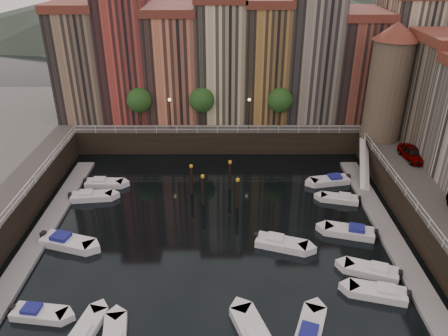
{
  "coord_description": "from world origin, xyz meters",
  "views": [
    {
      "loc": [
        0.79,
        -35.29,
        24.16
      ],
      "look_at": [
        0.82,
        4.0,
        4.12
      ],
      "focal_mm": 35.0,
      "sensor_mm": 36.0,
      "label": 1
    }
  ],
  "objects_px": {
    "car_a": "(412,154)",
    "boat_left_0": "(38,313)",
    "mooring_pilings": "(215,185)",
    "boat_left_2": "(67,242)",
    "boat_left_3": "(91,196)",
    "corner_tower": "(389,81)",
    "gangway": "(364,161)"
  },
  "relations": [
    {
      "from": "car_a",
      "to": "boat_left_0",
      "type": "bearing_deg",
      "value": -155.24
    },
    {
      "from": "mooring_pilings",
      "to": "car_a",
      "type": "bearing_deg",
      "value": 8.62
    },
    {
      "from": "boat_left_2",
      "to": "boat_left_3",
      "type": "height_order",
      "value": "boat_left_2"
    },
    {
      "from": "boat_left_2",
      "to": "mooring_pilings",
      "type": "bearing_deg",
      "value": 49.08
    },
    {
      "from": "corner_tower",
      "to": "boat_left_2",
      "type": "height_order",
      "value": "corner_tower"
    },
    {
      "from": "boat_left_2",
      "to": "corner_tower",
      "type": "bearing_deg",
      "value": 45.46
    },
    {
      "from": "corner_tower",
      "to": "gangway",
      "type": "relative_size",
      "value": 1.66
    },
    {
      "from": "corner_tower",
      "to": "gangway",
      "type": "xyz_separation_m",
      "value": [
        -2.9,
        -4.5,
        -8.28
      ]
    },
    {
      "from": "corner_tower",
      "to": "boat_left_3",
      "type": "height_order",
      "value": "corner_tower"
    },
    {
      "from": "boat_left_3",
      "to": "car_a",
      "type": "bearing_deg",
      "value": -0.97
    },
    {
      "from": "boat_left_2",
      "to": "car_a",
      "type": "height_order",
      "value": "car_a"
    },
    {
      "from": "car_a",
      "to": "gangway",
      "type": "bearing_deg",
      "value": 151.79
    },
    {
      "from": "corner_tower",
      "to": "car_a",
      "type": "relative_size",
      "value": 3.18
    },
    {
      "from": "gangway",
      "to": "mooring_pilings",
      "type": "bearing_deg",
      "value": -163.38
    },
    {
      "from": "car_a",
      "to": "corner_tower",
      "type": "bearing_deg",
      "value": 98.03
    },
    {
      "from": "boat_left_3",
      "to": "car_a",
      "type": "relative_size",
      "value": 1.06
    },
    {
      "from": "mooring_pilings",
      "to": "boat_left_0",
      "type": "bearing_deg",
      "value": -127.11
    },
    {
      "from": "mooring_pilings",
      "to": "boat_left_3",
      "type": "bearing_deg",
      "value": -179.61
    },
    {
      "from": "gangway",
      "to": "boat_left_3",
      "type": "relative_size",
      "value": 1.8
    },
    {
      "from": "mooring_pilings",
      "to": "car_a",
      "type": "distance_m",
      "value": 21.96
    },
    {
      "from": "boat_left_3",
      "to": "gangway",
      "type": "bearing_deg",
      "value": 3.23
    },
    {
      "from": "corner_tower",
      "to": "boat_left_3",
      "type": "xyz_separation_m",
      "value": [
        -33.41,
        -9.72,
        -9.84
      ]
    },
    {
      "from": "mooring_pilings",
      "to": "boat_left_0",
      "type": "xyz_separation_m",
      "value": [
        -12.63,
        -16.7,
        -1.32
      ]
    },
    {
      "from": "boat_left_0",
      "to": "boat_left_3",
      "type": "bearing_deg",
      "value": 99.81
    },
    {
      "from": "corner_tower",
      "to": "mooring_pilings",
      "type": "xyz_separation_m",
      "value": [
        -20.09,
        -9.63,
        -8.54
      ]
    },
    {
      "from": "boat_left_2",
      "to": "boat_left_3",
      "type": "xyz_separation_m",
      "value": [
        -0.04,
        8.13,
        -0.05
      ]
    },
    {
      "from": "gangway",
      "to": "car_a",
      "type": "relative_size",
      "value": 1.92
    },
    {
      "from": "boat_left_0",
      "to": "boat_left_2",
      "type": "bearing_deg",
      "value": 101.8
    },
    {
      "from": "corner_tower",
      "to": "boat_left_2",
      "type": "xyz_separation_m",
      "value": [
        -33.37,
        -17.85,
        -9.8
      ]
    },
    {
      "from": "boat_left_0",
      "to": "car_a",
      "type": "height_order",
      "value": "car_a"
    },
    {
      "from": "mooring_pilings",
      "to": "boat_left_2",
      "type": "bearing_deg",
      "value": -148.25
    },
    {
      "from": "boat_left_3",
      "to": "boat_left_0",
      "type": "bearing_deg",
      "value": -94.09
    }
  ]
}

